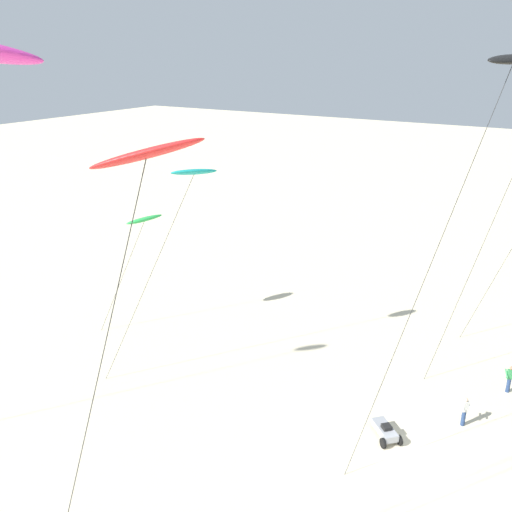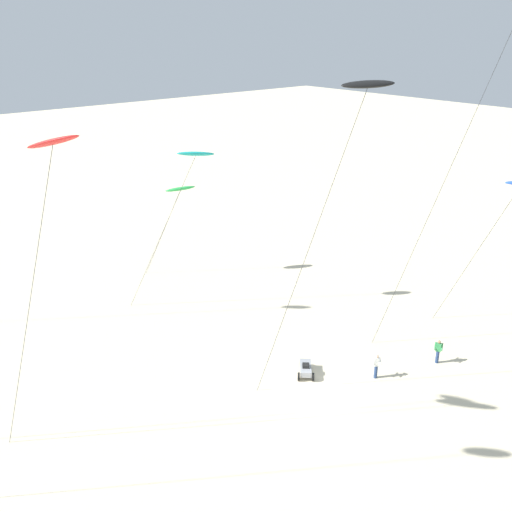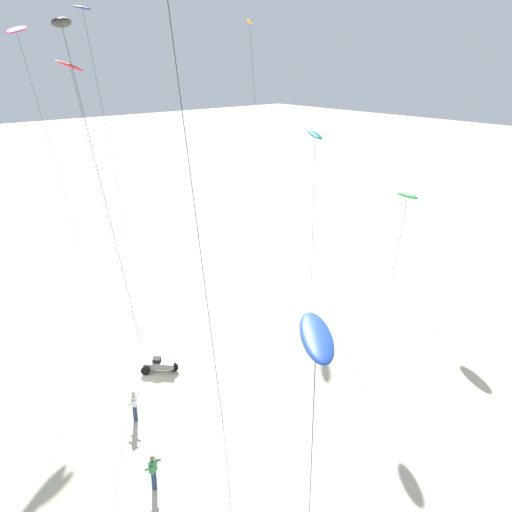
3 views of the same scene
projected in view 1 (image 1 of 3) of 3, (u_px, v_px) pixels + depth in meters
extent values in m
plane|color=beige|center=(409.00, 461.00, 26.78)|extent=(260.00, 260.00, 0.00)
ellipsoid|color=red|center=(146.00, 154.00, 12.90)|extent=(1.98, 2.79, 1.11)
cylinder|color=#262626|center=(81.00, 454.00, 15.37)|extent=(3.15, 3.49, 16.24)
ellipsoid|color=green|center=(144.00, 219.00, 37.07)|extent=(2.63, 1.87, 0.71)
cylinder|color=#262626|center=(122.00, 277.00, 38.18)|extent=(2.39, 2.65, 7.84)
cylinder|color=#262626|center=(419.00, 292.00, 23.23)|extent=(3.70, 4.09, 18.13)
ellipsoid|color=teal|center=(194.00, 172.00, 30.12)|extent=(2.66, 2.11, 0.63)
cylinder|color=#262626|center=(148.00, 282.00, 31.80)|extent=(3.90, 4.31, 12.25)
cylinder|color=#262626|center=(504.00, 263.00, 36.83)|extent=(3.25, 3.59, 10.67)
cylinder|color=#262626|center=(509.00, 186.00, 29.97)|extent=(4.81, 5.32, 23.38)
cylinder|color=navy|center=(463.00, 418.00, 29.18)|extent=(0.22, 0.22, 0.88)
cube|color=white|center=(465.00, 406.00, 28.92)|extent=(0.39, 0.37, 0.58)
sphere|color=beige|center=(466.00, 400.00, 28.78)|extent=(0.20, 0.20, 0.20)
cylinder|color=white|center=(469.00, 405.00, 28.97)|extent=(0.40, 0.44, 0.39)
cylinder|color=white|center=(462.00, 406.00, 28.85)|extent=(0.40, 0.44, 0.39)
cylinder|color=navy|center=(508.00, 385.00, 32.03)|extent=(0.22, 0.22, 0.88)
cube|color=#338C4C|center=(510.00, 374.00, 31.78)|extent=(0.34, 0.39, 0.58)
sphere|color=#9E7051|center=(511.00, 368.00, 31.64)|extent=(0.20, 0.20, 0.20)
cylinder|color=#338C4C|center=(507.00, 373.00, 31.77)|extent=(0.48, 0.32, 0.39)
cube|color=gray|center=(385.00, 430.00, 28.28)|extent=(1.68, 1.72, 0.36)
cube|color=black|center=(387.00, 427.00, 28.05)|extent=(0.62, 0.62, 0.20)
cylinder|color=black|center=(377.00, 423.00, 29.08)|extent=(0.44, 0.46, 0.52)
cylinder|color=black|center=(383.00, 443.00, 27.58)|extent=(0.44, 0.46, 0.52)
cylinder|color=black|center=(399.00, 440.00, 27.80)|extent=(0.44, 0.46, 0.52)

